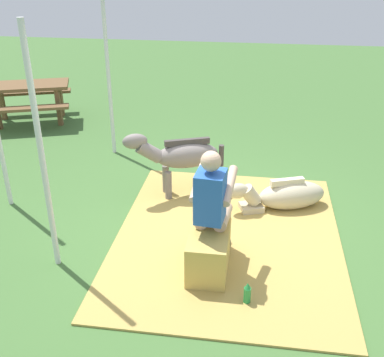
{
  "coord_description": "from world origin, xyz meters",
  "views": [
    {
      "loc": [
        -4.92,
        -0.49,
        3.09
      ],
      "look_at": [
        0.11,
        0.25,
        0.55
      ],
      "focal_mm": 44.06,
      "sensor_mm": 36.0,
      "label": 1
    }
  ],
  "objects_px": {
    "pony_standing": "(181,156)",
    "soda_bottle": "(247,294)",
    "tent_pole_right": "(109,76)",
    "person_seated": "(212,202)",
    "pony_lying": "(284,195)",
    "tent_pole_left": "(42,155)",
    "picnic_bench": "(28,93)",
    "hay_bale": "(209,253)"
  },
  "relations": [
    {
      "from": "person_seated",
      "to": "pony_lying",
      "type": "bearing_deg",
      "value": -31.65
    },
    {
      "from": "pony_lying",
      "to": "tent_pole_left",
      "type": "height_order",
      "value": "tent_pole_left"
    },
    {
      "from": "pony_lying",
      "to": "tent_pole_left",
      "type": "bearing_deg",
      "value": 122.35
    },
    {
      "from": "hay_bale",
      "to": "tent_pole_left",
      "type": "bearing_deg",
      "value": 92.68
    },
    {
      "from": "tent_pole_right",
      "to": "pony_standing",
      "type": "bearing_deg",
      "value": -134.17
    },
    {
      "from": "pony_standing",
      "to": "soda_bottle",
      "type": "distance_m",
      "value": 2.34
    },
    {
      "from": "person_seated",
      "to": "pony_lying",
      "type": "distance_m",
      "value": 1.63
    },
    {
      "from": "soda_bottle",
      "to": "picnic_bench",
      "type": "distance_m",
      "value": 6.3
    },
    {
      "from": "person_seated",
      "to": "tent_pole_left",
      "type": "distance_m",
      "value": 1.73
    },
    {
      "from": "person_seated",
      "to": "picnic_bench",
      "type": "bearing_deg",
      "value": 44.56
    },
    {
      "from": "pony_standing",
      "to": "soda_bottle",
      "type": "xyz_separation_m",
      "value": [
        -2.07,
        -0.98,
        -0.46
      ]
    },
    {
      "from": "pony_lying",
      "to": "hay_bale",
      "type": "bearing_deg",
      "value": 150.97
    },
    {
      "from": "hay_bale",
      "to": "pony_standing",
      "type": "xyz_separation_m",
      "value": [
        1.64,
        0.56,
        0.34
      ]
    },
    {
      "from": "soda_bottle",
      "to": "picnic_bench",
      "type": "height_order",
      "value": "picnic_bench"
    },
    {
      "from": "pony_lying",
      "to": "picnic_bench",
      "type": "distance_m",
      "value": 5.43
    },
    {
      "from": "hay_bale",
      "to": "soda_bottle",
      "type": "relative_size",
      "value": 2.76
    },
    {
      "from": "person_seated",
      "to": "soda_bottle",
      "type": "xyz_separation_m",
      "value": [
        -0.6,
        -0.41,
        -0.63
      ]
    },
    {
      "from": "person_seated",
      "to": "pony_lying",
      "type": "xyz_separation_m",
      "value": [
        1.31,
        -0.81,
        -0.56
      ]
    },
    {
      "from": "person_seated",
      "to": "tent_pole_left",
      "type": "xyz_separation_m",
      "value": [
        -0.24,
        1.64,
        0.52
      ]
    },
    {
      "from": "soda_bottle",
      "to": "tent_pole_left",
      "type": "relative_size",
      "value": 0.1
    },
    {
      "from": "hay_bale",
      "to": "pony_lying",
      "type": "bearing_deg",
      "value": -29.03
    },
    {
      "from": "hay_bale",
      "to": "picnic_bench",
      "type": "xyz_separation_m",
      "value": [
        4.13,
        3.9,
        0.34
      ]
    },
    {
      "from": "pony_lying",
      "to": "tent_pole_right",
      "type": "distance_m",
      "value": 3.27
    },
    {
      "from": "pony_lying",
      "to": "tent_pole_left",
      "type": "distance_m",
      "value": 3.09
    },
    {
      "from": "pony_lying",
      "to": "tent_pole_right",
      "type": "bearing_deg",
      "value": 61.64
    },
    {
      "from": "hay_bale",
      "to": "pony_standing",
      "type": "distance_m",
      "value": 1.77
    },
    {
      "from": "tent_pole_left",
      "to": "picnic_bench",
      "type": "distance_m",
      "value": 4.83
    },
    {
      "from": "pony_standing",
      "to": "tent_pole_right",
      "type": "relative_size",
      "value": 0.51
    },
    {
      "from": "tent_pole_left",
      "to": "tent_pole_right",
      "type": "xyz_separation_m",
      "value": [
        3.01,
        0.27,
        0.0
      ]
    },
    {
      "from": "hay_bale",
      "to": "pony_standing",
      "type": "height_order",
      "value": "pony_standing"
    },
    {
      "from": "tent_pole_right",
      "to": "tent_pole_left",
      "type": "bearing_deg",
      "value": -174.82
    },
    {
      "from": "tent_pole_left",
      "to": "pony_lying",
      "type": "bearing_deg",
      "value": -57.65
    },
    {
      "from": "person_seated",
      "to": "pony_standing",
      "type": "height_order",
      "value": "person_seated"
    },
    {
      "from": "soda_bottle",
      "to": "tent_pole_left",
      "type": "xyz_separation_m",
      "value": [
        0.36,
        2.05,
        1.15
      ]
    },
    {
      "from": "pony_lying",
      "to": "picnic_bench",
      "type": "xyz_separation_m",
      "value": [
        2.66,
        4.71,
        0.39
      ]
    },
    {
      "from": "pony_standing",
      "to": "pony_lying",
      "type": "distance_m",
      "value": 1.44
    },
    {
      "from": "picnic_bench",
      "to": "tent_pole_right",
      "type": "bearing_deg",
      "value": -120.88
    },
    {
      "from": "hay_bale",
      "to": "tent_pole_left",
      "type": "relative_size",
      "value": 0.27
    },
    {
      "from": "soda_bottle",
      "to": "person_seated",
      "type": "bearing_deg",
      "value": 34.32
    },
    {
      "from": "hay_bale",
      "to": "pony_lying",
      "type": "xyz_separation_m",
      "value": [
        1.47,
        -0.82,
        -0.05
      ]
    },
    {
      "from": "person_seated",
      "to": "pony_lying",
      "type": "relative_size",
      "value": 1.01
    },
    {
      "from": "pony_standing",
      "to": "soda_bottle",
      "type": "bearing_deg",
      "value": -154.65
    }
  ]
}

